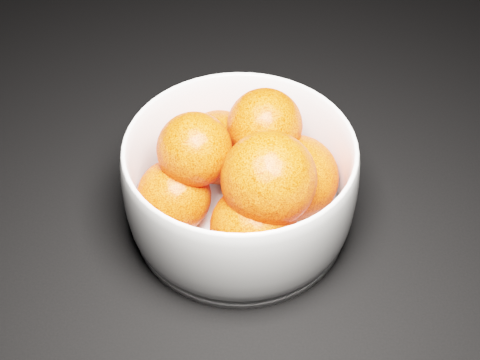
# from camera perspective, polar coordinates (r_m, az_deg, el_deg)

# --- Properties ---
(bowl) EXTENTS (0.22, 0.22, 0.11)m
(bowl) POSITION_cam_1_polar(r_m,az_deg,el_deg) (0.63, -0.00, -0.34)
(bowl) COLOR silver
(bowl) RESTS_ON ground
(orange_pile) EXTENTS (0.19, 0.18, 0.13)m
(orange_pile) POSITION_cam_1_polar(r_m,az_deg,el_deg) (0.62, 0.49, 0.51)
(orange_pile) COLOR #FF390C
(orange_pile) RESTS_ON bowl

